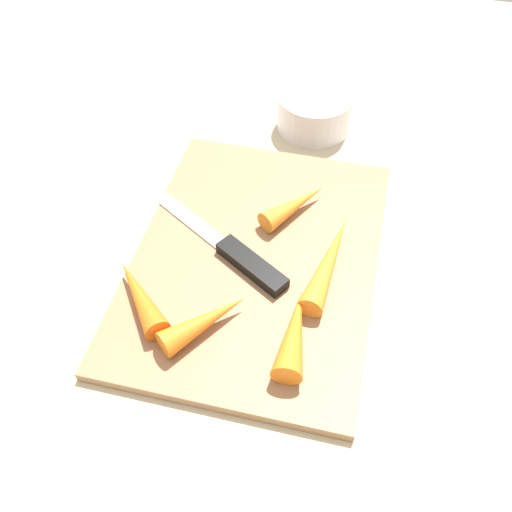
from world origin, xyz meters
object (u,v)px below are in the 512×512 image
(carrot_medium, at_px, (294,332))
(carrot_shortest, at_px, (295,205))
(carrot_long, at_px, (139,295))
(small_bowl, at_px, (314,112))
(cutting_board, at_px, (256,260))
(carrot_short, at_px, (205,321))
(carrot_longest, at_px, (329,263))
(knife, at_px, (244,259))

(carrot_medium, distance_m, carrot_shortest, 0.17)
(carrot_long, distance_m, small_bowl, 0.36)
(carrot_medium, height_order, small_bowl, small_bowl)
(carrot_medium, relative_size, carrot_shortest, 1.08)
(cutting_board, distance_m, carrot_medium, 0.12)
(carrot_long, bearing_deg, carrot_medium, -135.25)
(cutting_board, bearing_deg, carrot_shortest, -20.30)
(carrot_medium, xyz_separation_m, carrot_long, (0.01, 0.16, -0.00))
(carrot_short, bearing_deg, cutting_board, 26.70)
(cutting_board, height_order, carrot_longest, carrot_longest)
(carrot_long, height_order, small_bowl, small_bowl)
(cutting_board, xyz_separation_m, carrot_longest, (-0.00, -0.08, 0.02))
(carrot_medium, bearing_deg, carrot_long, 84.66)
(carrot_longest, height_order, carrot_shortest, carrot_longest)
(knife, distance_m, carrot_long, 0.12)
(carrot_longest, bearing_deg, carrot_medium, 176.72)
(knife, height_order, carrot_medium, carrot_medium)
(cutting_board, distance_m, carrot_long, 0.13)
(carrot_short, distance_m, small_bowl, 0.36)
(cutting_board, xyz_separation_m, carrot_short, (-0.10, 0.03, 0.02))
(knife, height_order, carrot_shortest, carrot_shortest)
(carrot_short, height_order, small_bowl, small_bowl)
(carrot_longest, relative_size, carrot_shortest, 1.47)
(carrot_shortest, xyz_separation_m, small_bowl, (0.18, 0.01, 0.00))
(carrot_medium, xyz_separation_m, carrot_shortest, (0.17, 0.03, -0.00))
(carrot_medium, distance_m, small_bowl, 0.35)
(knife, bearing_deg, carrot_short, 112.53)
(carrot_longest, bearing_deg, knife, 103.75)
(carrot_longest, relative_size, carrot_short, 1.41)
(carrot_longest, bearing_deg, cutting_board, 95.86)
(carrot_longest, height_order, carrot_long, same)
(carrot_longest, distance_m, carrot_long, 0.20)
(knife, distance_m, carrot_short, 0.09)
(cutting_board, relative_size, carrot_short, 3.82)
(cutting_board, height_order, carrot_shortest, carrot_shortest)
(carrot_long, bearing_deg, cutting_board, -90.71)
(carrot_longest, xyz_separation_m, carrot_long, (-0.09, 0.18, -0.00))
(knife, height_order, carrot_short, carrot_short)
(knife, xyz_separation_m, small_bowl, (0.27, -0.03, 0.01))
(small_bowl, bearing_deg, carrot_medium, -173.46)
(knife, bearing_deg, cutting_board, -99.57)
(carrot_longest, xyz_separation_m, small_bowl, (0.26, 0.06, 0.00))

